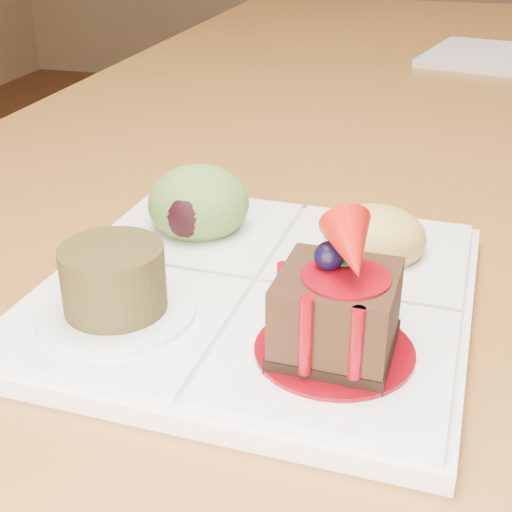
# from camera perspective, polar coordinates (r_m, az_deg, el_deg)

# --- Properties ---
(ground) EXTENTS (6.00, 6.00, 0.00)m
(ground) POSITION_cam_1_polar(r_m,az_deg,el_deg) (1.47, 10.62, -16.30)
(ground) COLOR #5B2D1A
(dining_table) EXTENTS (1.00, 1.80, 0.75)m
(dining_table) POSITION_cam_1_polar(r_m,az_deg,el_deg) (1.12, 13.57, 10.13)
(dining_table) COLOR #935726
(dining_table) RESTS_ON ground
(sampler_plate) EXTENTS (0.29, 0.29, 0.11)m
(sampler_plate) POSITION_cam_1_polar(r_m,az_deg,el_deg) (0.47, -0.10, -1.21)
(sampler_plate) COLOR white
(sampler_plate) RESTS_ON dining_table
(second_plate) EXTENTS (0.28, 0.28, 0.01)m
(second_plate) POSITION_cam_1_polar(r_m,az_deg,el_deg) (1.28, 19.22, 14.78)
(second_plate) COLOR white
(second_plate) RESTS_ON dining_table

